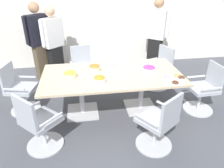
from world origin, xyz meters
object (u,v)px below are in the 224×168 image
at_px(conference_table, 112,80).
at_px(snack_bowl_chips_orange, 99,79).
at_px(office_chair_4, 204,91).
at_px(person_standing_1, 54,43).
at_px(snack_bowl_candy_mix, 149,69).
at_px(snack_bowl_chips_yellow, 70,74).
at_px(person_standing_0, 39,41).
at_px(plate_stack, 109,66).
at_px(office_chair_5, 159,70).
at_px(donut_platter, 174,79).
at_px(office_chair_0, 83,70).
at_px(office_chair_3, 159,125).
at_px(snack_bowl_pretzels, 94,68).
at_px(office_chair_1, 19,91).
at_px(person_standing_2, 156,35).
at_px(office_chair_2, 39,125).

relative_size(conference_table, snack_bowl_chips_orange, 11.66).
bearing_deg(office_chair_4, person_standing_1, 54.11).
distance_m(conference_table, person_standing_1, 1.95).
relative_size(conference_table, snack_bowl_candy_mix, 9.82).
relative_size(person_standing_1, snack_bowl_candy_mix, 6.92).
bearing_deg(snack_bowl_candy_mix, snack_bowl_chips_yellow, -179.32).
distance_m(person_standing_0, plate_stack, 1.94).
xyz_separation_m(office_chair_4, office_chair_5, (-0.48, 1.02, 0.00)).
distance_m(snack_bowl_chips_orange, plate_stack, 0.68).
xyz_separation_m(person_standing_0, snack_bowl_chips_orange, (1.19, -1.93, -0.12)).
relative_size(person_standing_0, donut_platter, 4.74).
xyz_separation_m(person_standing_1, snack_bowl_chips_orange, (0.87, -1.88, -0.07)).
bearing_deg(conference_table, person_standing_1, 125.27).
bearing_deg(office_chair_5, office_chair_4, -176.32).
bearing_deg(office_chair_4, office_chair_0, 56.25).
height_order(office_chair_3, office_chair_5, same).
distance_m(office_chair_4, office_chair_5, 1.13).
distance_m(office_chair_5, snack_bowl_pretzels, 1.64).
bearing_deg(office_chair_1, office_chair_0, 136.81).
xyz_separation_m(snack_bowl_candy_mix, plate_stack, (-0.66, 0.33, -0.03)).
bearing_deg(conference_table, snack_bowl_pretzels, 147.97).
distance_m(person_standing_0, snack_bowl_pretzels, 1.84).
xyz_separation_m(conference_table, person_standing_2, (1.35, 1.66, 0.33)).
height_order(person_standing_1, snack_bowl_candy_mix, person_standing_1).
relative_size(office_chair_2, snack_bowl_candy_mix, 3.72).
relative_size(office_chair_0, office_chair_2, 1.00).
bearing_deg(plate_stack, office_chair_4, -18.45).
bearing_deg(office_chair_1, snack_bowl_chips_yellow, 85.83).
height_order(office_chair_5, snack_bowl_candy_mix, office_chair_5).
bearing_deg(person_standing_2, snack_bowl_candy_mix, 106.98).
relative_size(office_chair_5, snack_bowl_chips_orange, 4.42).
bearing_deg(office_chair_0, donut_platter, 123.72).
relative_size(person_standing_1, snack_bowl_chips_orange, 8.21).
bearing_deg(snack_bowl_chips_orange, office_chair_2, -151.39).
height_order(office_chair_1, snack_bowl_candy_mix, office_chair_1).
relative_size(office_chair_3, donut_platter, 2.43).
distance_m(office_chair_0, office_chair_1, 1.42).
distance_m(office_chair_5, person_standing_1, 2.47).
relative_size(office_chair_0, snack_bowl_chips_yellow, 3.97).
relative_size(office_chair_0, person_standing_1, 0.54).
distance_m(office_chair_2, snack_bowl_candy_mix, 2.02).
bearing_deg(office_chair_0, conference_table, 103.34).
xyz_separation_m(person_standing_2, donut_platter, (-0.38, -2.05, -0.19)).
height_order(office_chair_3, person_standing_0, person_standing_0).
bearing_deg(conference_table, office_chair_1, 171.48).
bearing_deg(office_chair_4, person_standing_0, 56.32).
bearing_deg(snack_bowl_candy_mix, conference_table, 178.99).
bearing_deg(office_chair_5, office_chair_2, 102.55).
relative_size(conference_table, person_standing_1, 1.42).
distance_m(snack_bowl_candy_mix, plate_stack, 0.74).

